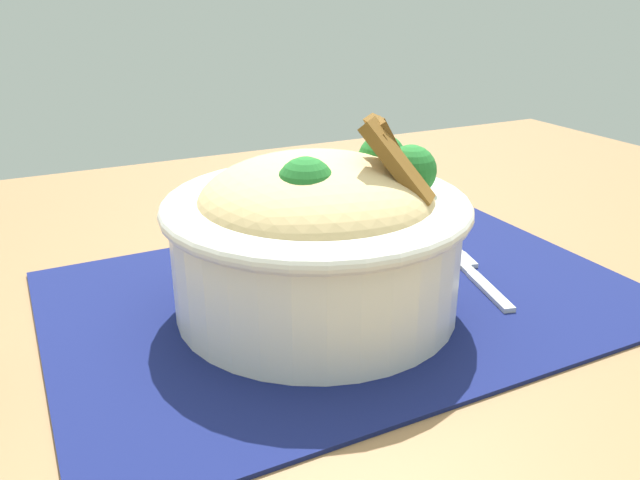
% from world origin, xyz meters
% --- Properties ---
extents(table, '(1.25, 0.88, 0.71)m').
position_xyz_m(table, '(0.00, 0.00, 0.65)').
color(table, olive).
rests_on(table, ground_plane).
extents(placemat, '(0.42, 0.29, 0.00)m').
position_xyz_m(placemat, '(0.03, 0.00, 0.71)').
color(placemat, '#11194C').
rests_on(placemat, table).
extents(bowl, '(0.21, 0.21, 0.13)m').
position_xyz_m(bowl, '(0.00, -0.01, 0.77)').
color(bowl, silver).
rests_on(bowl, placemat).
extents(fork, '(0.04, 0.12, 0.00)m').
position_xyz_m(fork, '(0.13, -0.01, 0.71)').
color(fork, '#B8B8B8').
rests_on(fork, placemat).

